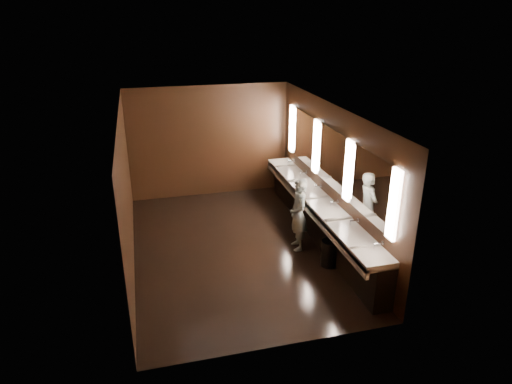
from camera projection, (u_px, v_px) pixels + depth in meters
floor at (235, 247)px, 9.26m from camera, size 6.00×6.00×0.00m
ceiling at (233, 111)px, 8.20m from camera, size 4.00×6.00×0.02m
wall_back at (209, 142)px, 11.42m from camera, size 4.00×0.02×2.80m
wall_front at (281, 262)px, 6.04m from camera, size 4.00×0.02×2.80m
wall_left at (126, 193)px, 8.26m from camera, size 0.02×6.00×2.80m
wall_right at (331, 174)px, 9.20m from camera, size 0.02×6.00×2.80m
sink_counter at (319, 216)px, 9.49m from camera, size 0.55×5.40×1.01m
mirror_band at (331, 158)px, 9.06m from camera, size 0.06×5.03×1.15m
person at (298, 215)px, 8.98m from camera, size 0.38×0.56×1.47m
trash_bin at (330, 253)px, 8.54m from camera, size 0.39×0.39×0.51m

